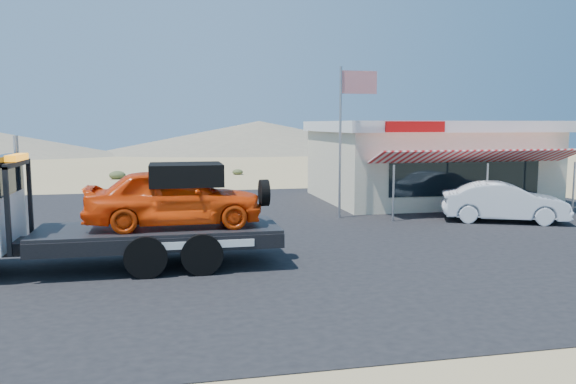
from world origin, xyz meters
The scene contains 7 objects.
ground centered at (0.00, 0.00, 0.00)m, with size 120.00×120.00×0.00m, color #9B8658.
asphalt_lot centered at (2.00, 3.00, 0.01)m, with size 32.00×24.00×0.02m, color black.
tow_truck centered at (-3.94, -1.86, 1.62)m, with size 9.01×2.67×3.01m.
white_sedan centered at (10.66, 2.34, 0.78)m, with size 1.61×4.61×1.52m, color silver.
jerky_store centered at (10.50, 8.97, 1.99)m, with size 10.40×9.97×3.90m.
flagpole centered at (4.93, 4.50, 3.76)m, with size 1.55×0.10×6.00m.
distant_hills centered at (-9.77, 55.14, 1.89)m, with size 126.00×48.00×4.20m.
Camera 1 is at (-1.97, -16.92, 3.78)m, focal length 35.00 mm.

